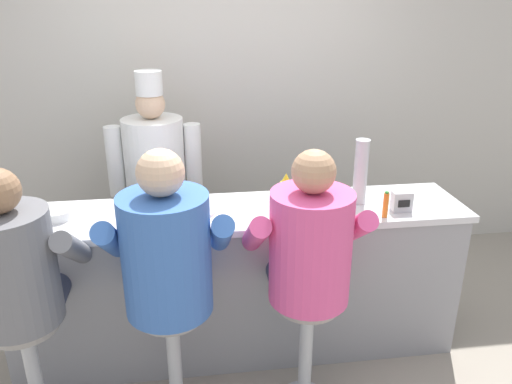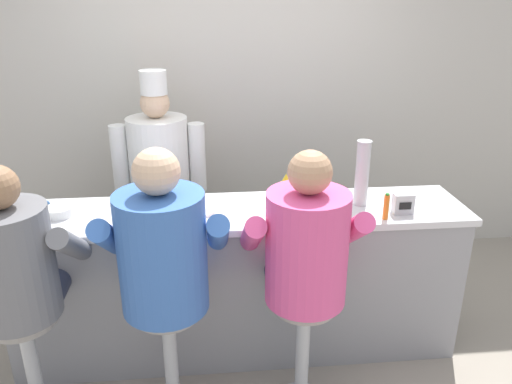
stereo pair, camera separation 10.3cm
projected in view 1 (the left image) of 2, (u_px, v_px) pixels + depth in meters
name	position (u px, v px, depth m)	size (l,w,h in m)	color
ground_plane	(245.00, 373.00, 3.04)	(20.00, 20.00, 0.00)	#9E9384
wall_back	(220.00, 101.00, 4.04)	(10.00, 0.06, 2.70)	beige
diner_counter	(239.00, 280.00, 3.12)	(2.74, 0.56, 0.97)	gray
ketchup_bottle_red	(320.00, 200.00, 2.82)	(0.06, 0.06, 0.23)	red
mustard_bottle_yellow	(286.00, 194.00, 2.87)	(0.07, 0.07, 0.24)	yellow
hot_sauce_bottle_orange	(386.00, 205.00, 2.83)	(0.03, 0.03, 0.15)	orange
water_pitcher_clear	(311.00, 187.00, 2.99)	(0.16, 0.14, 0.22)	silver
breakfast_plate	(196.00, 210.00, 2.91)	(0.23, 0.23, 0.05)	white
cereal_bowl	(56.00, 215.00, 2.82)	(0.16, 0.16, 0.05)	white
coffee_mug_blue	(33.00, 209.00, 2.86)	(0.12, 0.08, 0.08)	#4C7AB2
cup_stack_steel	(361.00, 172.00, 2.97)	(0.09, 0.09, 0.40)	#B7BABF
napkin_dispenser_chrome	(402.00, 202.00, 2.91)	(0.12, 0.07, 0.12)	silver
diner_seated_grey	(16.00, 274.00, 2.35)	(0.60, 0.60, 1.46)	#B2B5BA
diner_seated_blue	(167.00, 259.00, 2.43)	(0.65, 0.64, 1.52)	#B2B5BA
diner_seated_pink	(308.00, 252.00, 2.52)	(0.63, 0.62, 1.49)	#B2B5BA
cook_in_whites_near	(156.00, 179.00, 3.56)	(0.66, 0.42, 1.69)	#232328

